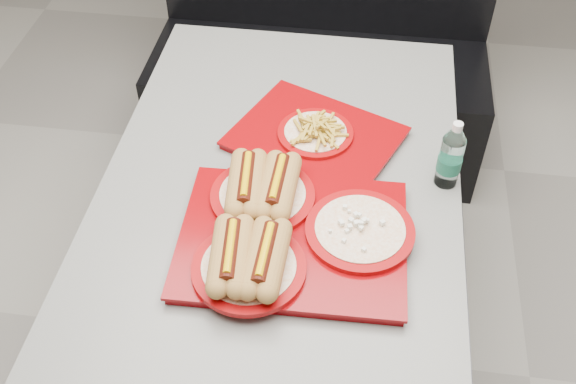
# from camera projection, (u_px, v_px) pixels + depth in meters

# --- Properties ---
(ground) EXTENTS (6.00, 6.00, 0.00)m
(ground) POSITION_uv_depth(u_px,v_px,m) (282.00, 347.00, 2.22)
(ground) COLOR gray
(ground) RESTS_ON ground
(diner_table) EXTENTS (0.92, 1.42, 0.75)m
(diner_table) POSITION_uv_depth(u_px,v_px,m) (280.00, 230.00, 1.80)
(diner_table) COLOR black
(diner_table) RESTS_ON ground
(booth_bench) EXTENTS (1.30, 0.57, 1.35)m
(booth_bench) POSITION_uv_depth(u_px,v_px,m) (320.00, 56.00, 2.69)
(booth_bench) COLOR black
(booth_bench) RESTS_ON ground
(tray_near) EXTENTS (0.54, 0.47, 0.11)m
(tray_near) POSITION_uv_depth(u_px,v_px,m) (283.00, 230.00, 1.53)
(tray_near) COLOR #7C0306
(tray_near) RESTS_ON diner_table
(tray_far) EXTENTS (0.51, 0.46, 0.08)m
(tray_far) POSITION_uv_depth(u_px,v_px,m) (315.00, 135.00, 1.79)
(tray_far) COLOR #7C0306
(tray_far) RESTS_ON diner_table
(water_bottle) EXTENTS (0.06, 0.06, 0.19)m
(water_bottle) POSITION_uv_depth(u_px,v_px,m) (451.00, 158.00, 1.64)
(water_bottle) COLOR silver
(water_bottle) RESTS_ON diner_table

